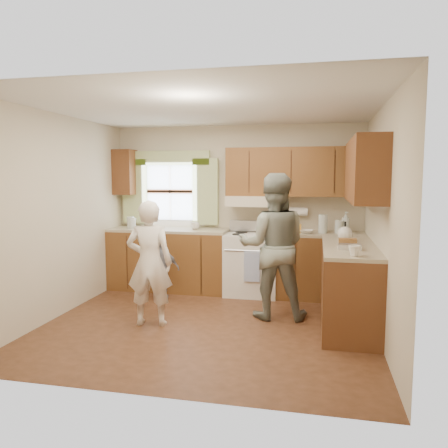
% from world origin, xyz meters
% --- Properties ---
extents(room, '(3.80, 3.80, 3.80)m').
position_xyz_m(room, '(0.00, 0.00, 1.25)').
color(room, '#412514').
rests_on(room, ground).
extents(kitchen_fixtures, '(3.80, 2.25, 2.15)m').
position_xyz_m(kitchen_fixtures, '(0.61, 1.08, 0.84)').
color(kitchen_fixtures, '#47270F').
rests_on(kitchen_fixtures, ground).
extents(stove, '(0.76, 0.67, 1.07)m').
position_xyz_m(stove, '(0.30, 1.44, 0.47)').
color(stove, silver).
rests_on(stove, ground).
extents(woman_left, '(0.58, 0.43, 1.47)m').
position_xyz_m(woman_left, '(-0.67, -0.14, 0.73)').
color(woman_left, white).
rests_on(woman_left, ground).
extents(woman_right, '(0.93, 0.76, 1.78)m').
position_xyz_m(woman_right, '(0.71, 0.44, 0.89)').
color(woman_right, '#1F362A').
rests_on(woman_right, ground).
extents(child, '(0.55, 0.32, 0.89)m').
position_xyz_m(child, '(-0.90, 0.85, 0.44)').
color(child, gray).
rests_on(child, ground).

